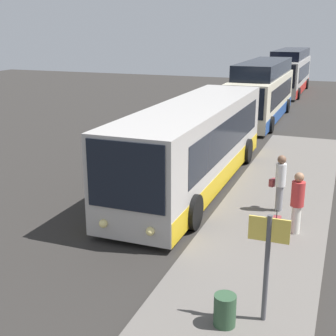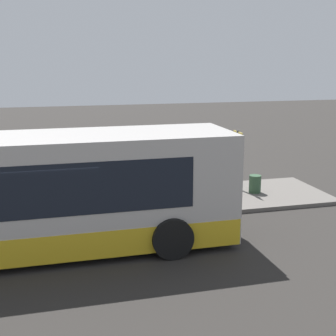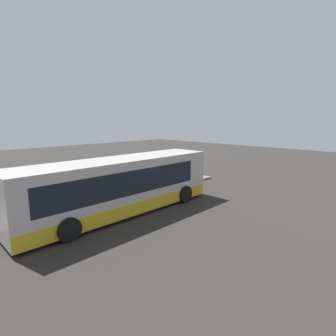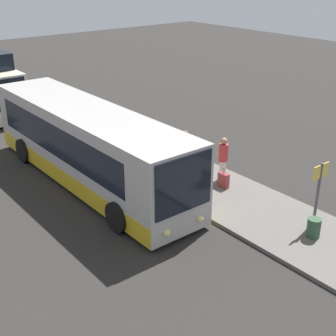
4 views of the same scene
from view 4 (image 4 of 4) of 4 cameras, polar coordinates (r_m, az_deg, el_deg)
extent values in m
plane|color=#2B2826|center=(18.75, -8.11, -2.57)|extent=(80.00, 80.00, 0.00)
cube|color=#605B56|center=(20.43, -0.13, 0.20)|extent=(20.00, 3.47, 0.14)
cube|color=#B2ADA8|center=(18.86, -9.77, 2.91)|extent=(11.70, 2.52, 2.90)
cube|color=gold|center=(19.28, -9.55, -0.13)|extent=(11.64, 2.54, 0.70)
cube|color=black|center=(18.99, -10.29, 4.14)|extent=(9.59, 2.55, 1.27)
cube|color=black|center=(14.24, 1.96, -2.06)|extent=(0.06, 2.22, 1.85)
sphere|color=#F9E58C|center=(15.30, 3.92, -6.15)|extent=(0.24, 0.24, 0.24)
sphere|color=#F9E58C|center=(14.52, -0.16, -7.89)|extent=(0.24, 0.24, 0.24)
cylinder|color=black|center=(16.94, 0.95, -3.33)|extent=(1.07, 0.30, 1.07)
cylinder|color=black|center=(15.64, -6.20, -5.97)|extent=(1.07, 0.30, 1.07)
cylinder|color=black|center=(22.81, -11.39, 3.57)|extent=(1.07, 0.30, 1.07)
cylinder|color=black|center=(21.86, -17.19, 2.04)|extent=(1.07, 0.30, 1.07)
cube|color=black|center=(26.19, -19.14, 8.40)|extent=(0.06, 2.18, 1.68)
sphere|color=#F9E58C|center=(26.73, -17.42, 6.15)|extent=(0.24, 0.24, 0.24)
cylinder|color=black|center=(28.56, -17.74, 6.91)|extent=(0.94, 0.30, 0.94)
cylinder|color=silver|center=(19.04, 6.66, -0.25)|extent=(0.28, 0.28, 0.82)
cylinder|color=#BF3333|center=(18.74, 6.77, 1.89)|extent=(0.40, 0.40, 0.71)
sphere|color=#9E7051|center=(18.56, 6.84, 3.29)|extent=(0.27, 0.27, 0.27)
cylinder|color=gray|center=(19.62, 2.06, 0.69)|extent=(0.30, 0.30, 0.83)
cylinder|color=silver|center=(19.33, 2.10, 2.81)|extent=(0.43, 0.43, 0.72)
sphere|color=brown|center=(19.15, 2.12, 4.20)|extent=(0.27, 0.27, 0.27)
cube|color=maroon|center=(19.38, 1.33, 1.88)|extent=(0.31, 0.25, 0.24)
cube|color=maroon|center=(18.45, 6.77, -1.48)|extent=(0.46, 0.21, 0.58)
cylinder|color=black|center=(18.28, 6.84, -0.32)|extent=(0.02, 0.02, 0.24)
cylinder|color=#4C4C51|center=(16.17, 17.76, -3.08)|extent=(0.10, 0.10, 2.25)
cube|color=#E5C64C|center=(15.83, 18.14, -0.40)|extent=(0.04, 0.78, 0.48)
cylinder|color=#2D4C33|center=(15.82, 17.33, -6.96)|extent=(0.44, 0.44, 0.65)
camera|label=1|loc=(13.82, 52.79, 3.79)|focal=50.00mm
camera|label=2|loc=(15.27, -51.00, 2.28)|focal=50.00mm
camera|label=3|loc=(24.13, -46.98, 9.05)|focal=28.00mm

